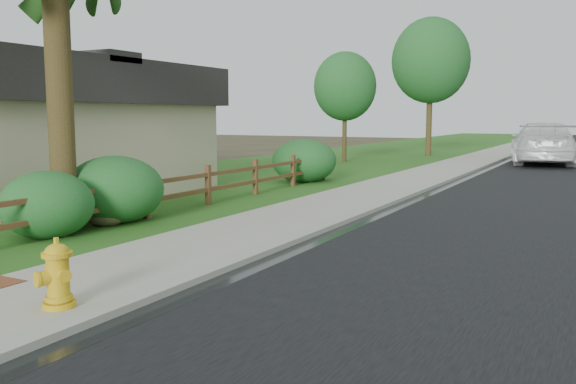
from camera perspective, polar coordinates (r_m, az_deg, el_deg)
The scene contains 16 objects.
ground at distance 8.08m, azimuth -17.91°, elevation -10.20°, with size 120.00×120.00×0.00m, color #342C1C.
curb at distance 40.74m, azimuth 20.53°, elevation 3.42°, with size 0.40×90.00×0.12m, color gray.
wet_gutter at distance 40.70m, azimuth 21.02°, elevation 3.34°, with size 0.50×90.00×0.00m, color black.
sidewalk at distance 40.93m, azimuth 18.73°, elevation 3.50°, with size 2.20×90.00×0.10m, color gray.
grass_strip at distance 41.27m, azimuth 16.12°, elevation 3.60°, with size 1.60×90.00×0.06m, color #275418.
lawn_near at distance 42.63m, azimuth 9.25°, elevation 3.87°, with size 9.00×90.00×0.04m, color #275418.
ranch_fence at distance 15.01m, azimuth -10.12°, elevation 0.34°, with size 0.12×16.92×1.10m.
fire_hydrant at distance 7.76m, azimuth -20.77°, elevation -7.31°, with size 0.55×0.45×0.84m.
white_suv at distance 32.49m, azimuth 22.71°, elevation 4.22°, with size 2.84×6.98×2.02m, color white.
dark_car_far at distance 45.25m, azimuth 23.37°, elevation 4.56°, with size 1.66×4.76×1.57m, color black.
boulder at distance 13.60m, azimuth -16.82°, elevation -1.59°, with size 1.12×0.84×0.75m, color brown.
shrub_a at distance 12.60m, azimuth -21.60°, elevation -1.13°, with size 1.76×1.76×1.32m, color #1C4F21.
shrub_b at distance 13.88m, azimuth -15.92°, elevation 0.19°, with size 2.15×2.15×1.50m, color #1C4F21.
shrub_d at distance 21.64m, azimuth 1.53°, elevation 2.92°, with size 2.29×2.29×1.56m, color #1C4F21.
tree_near_left at distance 31.22m, azimuth 5.36°, elevation 9.80°, with size 3.15×3.15×5.58m.
tree_mid_left at distance 37.07m, azimuth 13.21°, elevation 11.87°, with size 4.50×4.50×8.04m.
Camera 1 is at (5.59, -5.34, 2.36)m, focal length 38.00 mm.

